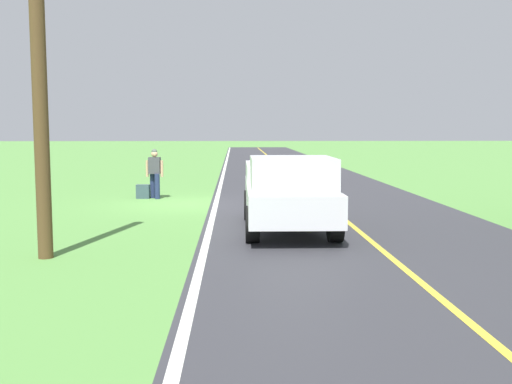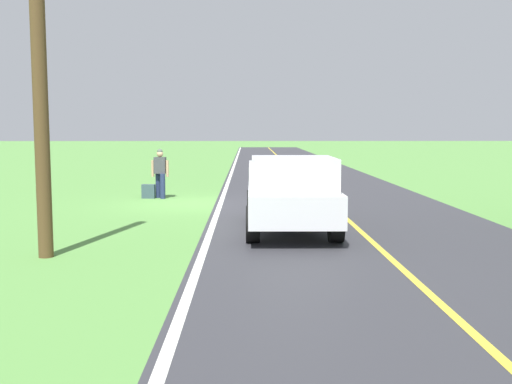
% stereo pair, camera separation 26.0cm
% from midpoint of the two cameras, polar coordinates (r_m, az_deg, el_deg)
% --- Properties ---
extents(ground_plane, '(200.00, 200.00, 0.00)m').
position_cam_midpoint_polar(ground_plane, '(19.91, -6.80, -1.12)').
color(ground_plane, '#568E42').
extents(road_surface, '(7.57, 120.00, 0.00)m').
position_cam_midpoint_polar(road_surface, '(20.04, 6.17, -1.06)').
color(road_surface, '#333338').
rests_on(road_surface, ground).
extents(lane_edge_line, '(0.16, 117.60, 0.00)m').
position_cam_midpoint_polar(lane_edge_line, '(19.85, -4.19, -1.10)').
color(lane_edge_line, silver).
rests_on(lane_edge_line, ground).
extents(lane_centre_line, '(0.14, 117.60, 0.00)m').
position_cam_midpoint_polar(lane_centre_line, '(20.04, 6.17, -1.05)').
color(lane_centre_line, gold).
rests_on(lane_centre_line, ground).
extents(hitchhiker_walking, '(0.62, 0.53, 1.75)m').
position_cam_midpoint_polar(hitchhiker_walking, '(21.53, -9.88, 1.99)').
color(hitchhiker_walking, navy).
rests_on(hitchhiker_walking, ground).
extents(suitcase_carried, '(0.48, 0.24, 0.50)m').
position_cam_midpoint_polar(suitcase_carried, '(21.61, -10.98, 0.04)').
color(suitcase_carried, '#384C56').
rests_on(suitcase_carried, ground).
extents(pickup_truck_passing, '(2.13, 5.41, 1.82)m').
position_cam_midpoint_polar(pickup_truck_passing, '(14.44, 2.59, 0.08)').
color(pickup_truck_passing, silver).
rests_on(pickup_truck_passing, ground).
extents(utility_pole_roadside, '(0.28, 0.28, 7.30)m').
position_cam_midpoint_polar(utility_pole_roadside, '(12.10, -20.44, 11.29)').
color(utility_pole_roadside, brown).
rests_on(utility_pole_roadside, ground).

